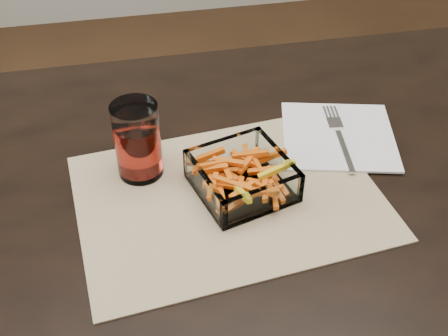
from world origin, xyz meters
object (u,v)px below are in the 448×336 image
Objects in this scene: tumbler at (138,143)px; fork at (339,135)px; dining_table at (310,225)px; glass_bowl at (242,178)px.

tumbler reaches higher than fork.
tumbler reaches higher than dining_table.
glass_bowl reaches higher than dining_table.
fork reaches higher than dining_table.
glass_bowl is at bearing -26.02° from tumbler.
fork is at bearing 3.40° from tumbler.
dining_table is at bearing -18.26° from tumbler.
fork is (0.08, 0.11, 0.10)m from dining_table.
dining_table is 8.65× the size of fork.
tumbler is at bearing 161.74° from dining_table.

